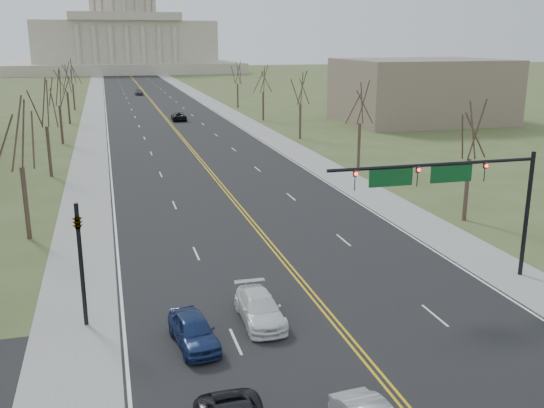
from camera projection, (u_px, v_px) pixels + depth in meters
road at (156, 107)px, 121.49m from camera, size 20.00×380.00×0.01m
cross_road at (376, 371)px, 24.75m from camera, size 120.00×14.00×0.01m
sidewalk_left at (94, 108)px, 118.42m from camera, size 4.00×380.00×0.03m
sidewalk_right at (215, 105)px, 124.55m from camera, size 4.00×380.00×0.03m
center_line at (156, 107)px, 121.49m from camera, size 0.42×380.00×0.01m
edge_line_left at (106, 108)px, 118.98m from camera, size 0.15×380.00×0.01m
edge_line_right at (204, 105)px, 123.99m from camera, size 0.15×380.00×0.01m
capitol at (125, 36)px, 247.90m from camera, size 90.00×60.00×50.00m
signal_mast at (450, 183)px, 32.11m from camera, size 12.12×0.44×7.20m
signal_left at (80, 251)px, 27.81m from camera, size 0.32×0.36×6.00m
tree_r_0 at (471, 133)px, 43.73m from camera, size 3.74×3.74×8.50m
tree_l_0 at (19, 137)px, 39.42m from camera, size 3.96×3.96×9.00m
tree_r_1 at (360, 105)px, 62.33m from camera, size 3.74×3.74×8.50m
tree_l_1 at (45, 106)px, 58.03m from camera, size 3.96×3.96×9.00m
tree_r_2 at (301, 90)px, 80.93m from camera, size 3.74×3.74×8.50m
tree_l_2 at (58, 90)px, 76.63m from camera, size 3.96×3.96×9.00m
tree_r_3 at (263, 80)px, 99.54m from camera, size 3.74×3.74×8.50m
tree_l_3 at (66, 80)px, 95.24m from camera, size 3.96×3.96×9.00m
tree_r_4 at (237, 74)px, 118.14m from camera, size 3.74×3.74×8.50m
tree_l_4 at (72, 73)px, 113.84m from camera, size 3.96×3.96×9.00m
bldg_right_mass at (421, 91)px, 98.77m from camera, size 25.00×20.00×10.00m
car_sb_inner_second at (260, 308)px, 28.98m from camera, size 1.88×4.58×1.33m
car_sb_outer_second at (194, 331)px, 26.70m from camera, size 2.15×4.25×1.39m
car_far_nb at (179, 116)px, 100.71m from camera, size 2.43×5.02×1.38m
car_far_sb at (139, 92)px, 146.60m from camera, size 2.04×4.31×1.42m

